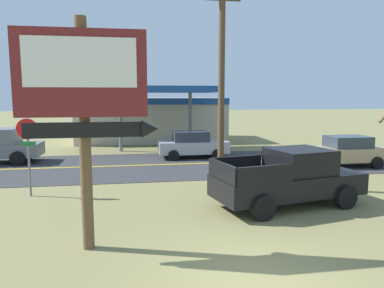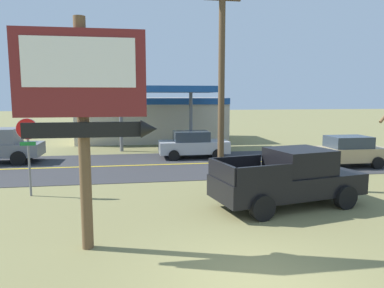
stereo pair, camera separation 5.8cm
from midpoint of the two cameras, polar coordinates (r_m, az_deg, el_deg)
ground_plane at (r=7.93m, az=10.02°, el=-20.89°), size 180.00×180.00×0.00m
road_asphalt at (r=20.06m, az=-2.17°, el=-3.21°), size 140.00×8.00×0.02m
road_centre_line at (r=20.06m, az=-2.17°, el=-3.17°), size 126.00×0.20×0.01m
motel_sign at (r=8.84m, az=-16.37°, el=7.20°), size 3.25×0.54×5.58m
stop_sign at (r=14.76m, az=-24.32°, el=0.15°), size 0.80×0.08×2.95m
utility_pole at (r=14.86m, az=4.79°, el=11.08°), size 1.62×0.26×8.83m
gas_station at (r=30.73m, az=-6.20°, el=4.14°), size 12.00×11.50×4.40m
pickup_black_parked_on_lawn at (r=12.90m, az=15.23°, el=-5.23°), size 5.49×3.03×1.96m
car_silver_mid_lane at (r=22.05m, az=0.23°, el=-0.07°), size 4.20×2.00×1.64m
car_tan_far_lane at (r=21.02m, az=23.13°, el=-1.06°), size 4.20×2.00×1.64m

